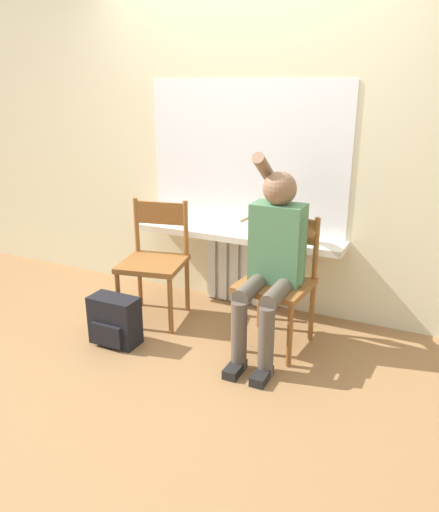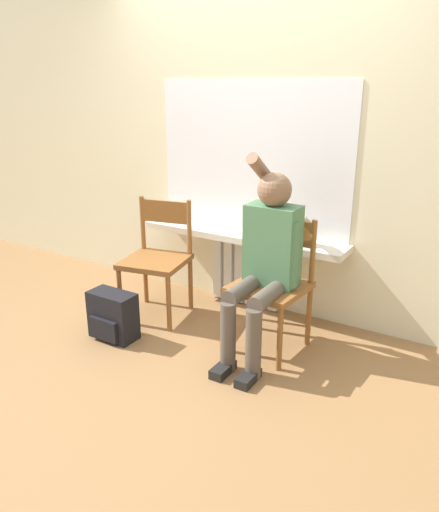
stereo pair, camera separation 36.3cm
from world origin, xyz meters
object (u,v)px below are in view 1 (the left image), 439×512
chair_right (277,280)px  person (273,254)px  chair_left (155,259)px  backpack (115,321)px  cat (282,222)px

chair_right → person: person is taller
chair_left → person: person is taller
chair_left → person: size_ratio=0.67×
chair_right → backpack: chair_right is taller
chair_left → chair_right: size_ratio=1.00×
chair_right → person: bearing=-87.5°
chair_right → cat: size_ratio=1.66×
cat → chair_left: bearing=-155.4°
person → cat: size_ratio=2.45×
chair_left → person: 1.01m
person → backpack: (-1.01, -0.39, -0.52)m
chair_right → person: 0.24m
chair_right → cat: bearing=110.0°
chair_right → chair_left: bearing=-175.8°
chair_right → person: size_ratio=0.67×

